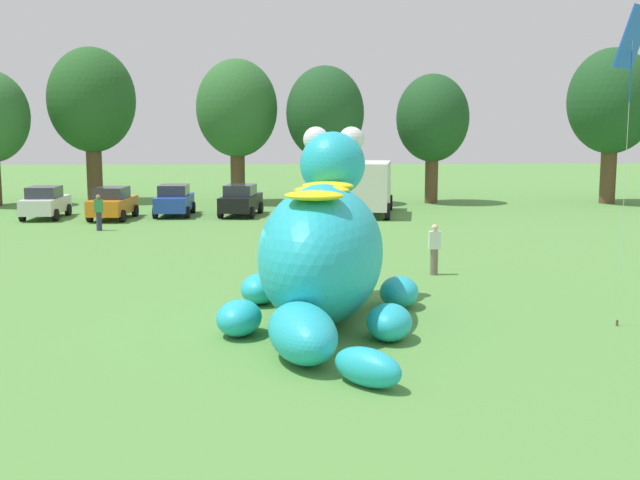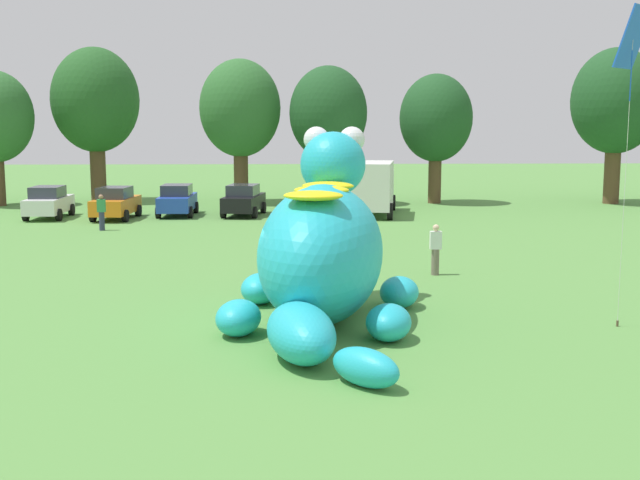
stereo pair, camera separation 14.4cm
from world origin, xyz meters
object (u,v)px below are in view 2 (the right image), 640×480
object	(u,v)px
car_white	(49,202)
giant_inflatable_creature	(322,251)
spectator_near_inflatable	(435,250)
spectator_mid_field	(102,213)
box_truck	(373,186)
tethered_flying_kite	(633,42)
car_blue	(177,200)
car_black	(244,200)
car_orange	(116,203)

from	to	relation	value
car_white	giant_inflatable_creature	bearing A→B (deg)	-59.24
spectator_near_inflatable	spectator_mid_field	size ratio (longest dim) A/B	1.00
box_truck	spectator_near_inflatable	bearing A→B (deg)	-89.25
car_white	spectator_near_inflatable	bearing A→B (deg)	-43.59
spectator_near_inflatable	tethered_flying_kite	distance (m)	9.89
car_blue	car_black	distance (m)	3.65
giant_inflatable_creature	car_orange	bearing A→B (deg)	114.04
giant_inflatable_creature	box_truck	xyz separation A→B (m)	(3.82, 23.99, -0.21)
car_orange	tethered_flying_kite	distance (m)	29.79
giant_inflatable_creature	car_white	xyz separation A→B (m)	(-13.70, 23.02, -0.95)
car_blue	giant_inflatable_creature	bearing A→B (deg)	-73.75
car_blue	car_black	xyz separation A→B (m)	(3.65, -0.17, 0.00)
car_white	car_orange	distance (m)	3.71
box_truck	spectator_mid_field	distance (m)	14.86
car_black	box_truck	bearing A→B (deg)	1.46
giant_inflatable_creature	car_blue	xyz separation A→B (m)	(-6.99, 23.98, -0.95)
car_blue	car_black	size ratio (longest dim) A/B	0.95
giant_inflatable_creature	spectator_near_inflatable	world-z (taller)	giant_inflatable_creature
car_black	tethered_flying_kite	bearing A→B (deg)	-66.54
car_blue	box_truck	world-z (taller)	box_truck
car_white	car_orange	size ratio (longest dim) A/B	0.97
car_black	box_truck	distance (m)	7.20
car_black	tethered_flying_kite	distance (m)	27.63
spectator_near_inflatable	giant_inflatable_creature	bearing A→B (deg)	-123.53
box_truck	car_orange	bearing A→B (deg)	-173.77
spectator_mid_field	spectator_near_inflatable	bearing A→B (deg)	-40.62
box_truck	spectator_near_inflatable	distance (m)	17.89
spectator_near_inflatable	spectator_mid_field	world-z (taller)	same
car_orange	car_black	size ratio (longest dim) A/B	0.98
giant_inflatable_creature	car_white	bearing A→B (deg)	120.76
car_black	box_truck	world-z (taller)	box_truck
car_orange	spectator_near_inflatable	distance (m)	21.59
car_white	spectator_near_inflatable	size ratio (longest dim) A/B	2.40
car_orange	car_black	xyz separation A→B (m)	(6.69, 1.33, 0.00)
box_truck	spectator_mid_field	bearing A→B (deg)	-155.97
car_blue	spectator_near_inflatable	distance (m)	20.99
car_blue	car_orange	bearing A→B (deg)	-153.76
car_blue	spectator_mid_field	distance (m)	6.63
car_blue	tethered_flying_kite	bearing A→B (deg)	-60.00
car_black	tethered_flying_kite	size ratio (longest dim) A/B	0.55
car_white	tethered_flying_kite	distance (m)	32.47
car_white	spectator_near_inflatable	xyz separation A→B (m)	(17.75, -16.90, -0.01)
spectator_near_inflatable	tethered_flying_kite	bearing A→B (deg)	-64.66
car_white	box_truck	world-z (taller)	box_truck
car_orange	giant_inflatable_creature	bearing A→B (deg)	-65.96
car_orange	box_truck	bearing A→B (deg)	6.23
spectator_mid_field	tethered_flying_kite	world-z (taller)	tethered_flying_kite
car_black	box_truck	xyz separation A→B (m)	(7.16, 0.18, 0.74)
spectator_mid_field	tethered_flying_kite	size ratio (longest dim) A/B	0.22
giant_inflatable_creature	tethered_flying_kite	world-z (taller)	tethered_flying_kite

